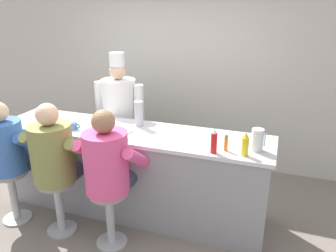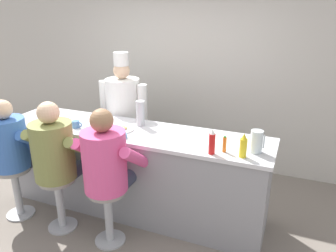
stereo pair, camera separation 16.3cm
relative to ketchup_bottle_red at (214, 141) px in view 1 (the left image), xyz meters
name	(u,v)px [view 1 (the left image)]	position (x,y,z in m)	size (l,w,h in m)	color
ground_plane	(120,226)	(-1.00, -0.09, -1.13)	(20.00, 20.00, 0.00)	slate
wall_back	(174,75)	(-1.00, 1.85, 0.22)	(10.00, 0.06, 2.70)	beige
diner_counter	(132,171)	(-1.00, 0.28, -0.62)	(3.14, 0.73, 1.02)	gray
ketchup_bottle_red	(214,141)	(0.00, 0.00, 0.00)	(0.06, 0.06, 0.25)	red
mustard_bottle_yellow	(245,145)	(0.28, 0.04, -0.01)	(0.07, 0.07, 0.23)	yellow
hot_sauce_bottle_orange	(226,143)	(0.10, 0.09, -0.04)	(0.04, 0.04, 0.16)	orange
water_pitcher_clear	(257,140)	(0.38, 0.19, -0.01)	(0.13, 0.12, 0.22)	silver
breakfast_plate	(121,130)	(-1.08, 0.22, -0.10)	(0.25, 0.25, 0.05)	white
cereal_bowl	(120,137)	(-0.99, 0.02, -0.09)	(0.14, 0.14, 0.05)	#4C7FB7
coffee_mug_blue	(74,126)	(-1.61, 0.10, -0.08)	(0.13, 0.08, 0.08)	#4C7AB2
cup_stack_steel	(139,114)	(-0.96, 0.44, 0.03)	(0.10, 0.10, 0.29)	#B7BABF
diner_seated_blue	(8,150)	(-2.18, -0.32, -0.28)	(0.61, 0.61, 1.40)	#B2B5BA
diner_seated_olive	(55,156)	(-1.56, -0.32, -0.26)	(0.65, 0.64, 1.45)	#B2B5BA
diner_seated_pink	(108,165)	(-0.95, -0.32, -0.26)	(0.65, 0.64, 1.45)	#B2B5BA
cook_in_whites_near	(120,114)	(-1.45, 0.90, -0.16)	(0.70, 0.45, 1.78)	#232328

